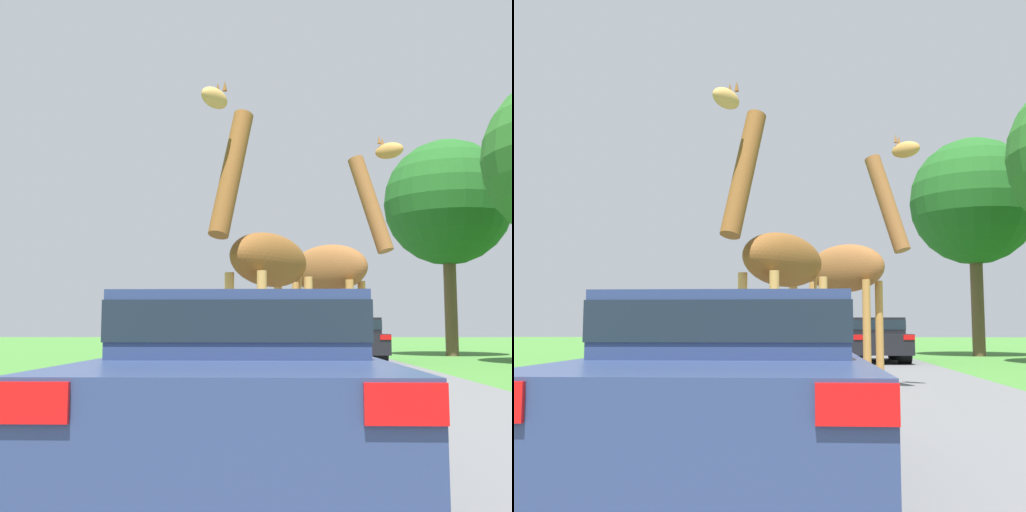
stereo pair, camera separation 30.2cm
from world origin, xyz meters
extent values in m
cube|color=#5B5B5E|center=(0.00, 30.00, 0.00)|extent=(8.40, 120.00, 0.00)
cylinder|color=tan|center=(-0.13, 10.60, 0.99)|extent=(0.15, 0.15, 1.98)
cylinder|color=#2D2319|center=(-0.13, 10.60, 0.04)|extent=(0.19, 0.19, 0.09)
cylinder|color=tan|center=(-0.65, 10.92, 0.99)|extent=(0.15, 0.15, 1.98)
cylinder|color=#2D2319|center=(-0.65, 10.92, 0.04)|extent=(0.19, 0.19, 0.09)
cylinder|color=tan|center=(0.64, 11.83, 0.99)|extent=(0.15, 0.15, 1.98)
cylinder|color=#2D2319|center=(0.64, 11.83, 0.04)|extent=(0.19, 0.19, 0.09)
cylinder|color=tan|center=(0.12, 12.15, 0.99)|extent=(0.15, 0.15, 1.98)
cylinder|color=#2D2319|center=(0.12, 12.15, 0.04)|extent=(0.19, 0.19, 0.09)
ellipsoid|color=brown|center=(-0.01, 11.38, 2.22)|extent=(1.70, 2.13, 0.88)
cylinder|color=brown|center=(-0.59, 10.44, 3.46)|extent=(0.76, 0.97, 2.10)
ellipsoid|color=tan|center=(-0.82, 10.07, 4.51)|extent=(0.50, 0.60, 0.30)
cylinder|color=tan|center=(0.51, 12.21, 1.68)|extent=(0.05, 0.05, 1.09)
cone|color=brown|center=(-0.67, 10.18, 4.74)|extent=(0.07, 0.07, 0.16)
cone|color=brown|center=(-0.78, 10.25, 4.74)|extent=(0.07, 0.07, 0.16)
cylinder|color=#B77F3D|center=(1.73, 13.24, 1.00)|extent=(0.15, 0.15, 2.01)
cylinder|color=#2D2319|center=(1.73, 13.24, 0.04)|extent=(0.19, 0.19, 0.09)
cylinder|color=#B77F3D|center=(1.46, 12.85, 1.00)|extent=(0.15, 0.15, 2.01)
cylinder|color=#2D2319|center=(1.46, 12.85, 0.04)|extent=(0.19, 0.19, 0.09)
cylinder|color=#B77F3D|center=(0.75, 13.92, 1.00)|extent=(0.15, 0.15, 2.01)
cylinder|color=#2D2319|center=(0.75, 13.92, 0.04)|extent=(0.19, 0.19, 0.09)
cylinder|color=#B77F3D|center=(0.48, 13.53, 1.00)|extent=(0.15, 0.15, 2.01)
cylinder|color=#2D2319|center=(0.48, 13.53, 0.04)|extent=(0.19, 0.19, 0.09)
ellipsoid|color=brown|center=(1.10, 13.38, 2.26)|extent=(1.72, 1.44, 0.93)
cylinder|color=brown|center=(1.87, 12.85, 3.44)|extent=(0.90, 0.76, 1.92)
ellipsoid|color=#B77F3D|center=(2.21, 12.61, 4.39)|extent=(0.60, 0.52, 0.30)
cylinder|color=#B77F3D|center=(0.44, 13.85, 1.71)|extent=(0.05, 0.05, 1.10)
cone|color=brown|center=(2.11, 12.76, 4.62)|extent=(0.07, 0.07, 0.16)
cone|color=brown|center=(2.03, 12.65, 4.62)|extent=(0.07, 0.07, 0.16)
cube|color=navy|center=(-0.14, 5.64, 0.60)|extent=(1.72, 4.60, 0.65)
cube|color=navy|center=(-0.14, 5.64, 1.13)|extent=(1.55, 2.07, 0.41)
cube|color=#19232D|center=(-0.14, 5.64, 1.15)|extent=(1.56, 2.09, 0.25)
cube|color=red|center=(0.56, 3.33, 0.83)|extent=(0.31, 0.03, 0.16)
cylinder|color=black|center=(-0.83, 7.02, 0.33)|extent=(0.34, 0.65, 0.65)
cylinder|color=black|center=(0.54, 7.02, 0.33)|extent=(0.34, 0.65, 0.65)
cylinder|color=black|center=(-0.83, 4.26, 0.33)|extent=(0.34, 0.65, 0.65)
cylinder|color=black|center=(0.54, 4.26, 0.33)|extent=(0.34, 0.65, 0.65)
cube|color=gray|center=(-3.28, 29.97, 0.54)|extent=(1.89, 4.61, 0.51)
cube|color=gray|center=(-3.28, 29.97, 1.09)|extent=(1.70, 2.07, 0.58)
cube|color=#19232D|center=(-3.28, 29.97, 1.12)|extent=(1.72, 2.10, 0.35)
cube|color=red|center=(-4.05, 27.65, 0.72)|extent=(0.34, 0.03, 0.12)
cube|color=red|center=(-2.50, 27.65, 0.72)|extent=(0.34, 0.03, 0.12)
cylinder|color=black|center=(-4.03, 31.35, 0.33)|extent=(0.38, 0.67, 0.67)
cylinder|color=black|center=(-2.52, 31.35, 0.33)|extent=(0.38, 0.67, 0.67)
cylinder|color=black|center=(-4.03, 28.59, 0.33)|extent=(0.38, 0.67, 0.67)
cylinder|color=black|center=(-2.52, 28.59, 0.33)|extent=(0.38, 0.67, 0.67)
cube|color=#144C28|center=(-1.46, 19.00, 0.60)|extent=(1.94, 4.64, 0.69)
cube|color=#144C28|center=(-1.46, 19.00, 1.19)|extent=(1.75, 2.09, 0.47)
cube|color=#19232D|center=(-1.46, 19.00, 1.21)|extent=(1.77, 2.11, 0.28)
cube|color=red|center=(-2.26, 16.67, 0.85)|extent=(0.35, 0.03, 0.17)
cube|color=red|center=(-0.67, 16.67, 0.85)|extent=(0.35, 0.03, 0.17)
cylinder|color=black|center=(-2.24, 20.40, 0.30)|extent=(0.39, 0.61, 0.61)
cylinder|color=black|center=(-0.69, 20.40, 0.30)|extent=(0.39, 0.61, 0.61)
cylinder|color=black|center=(-2.24, 17.61, 0.30)|extent=(0.39, 0.61, 0.61)
cylinder|color=black|center=(-0.69, 17.61, 0.30)|extent=(0.39, 0.61, 0.61)
cube|color=black|center=(2.63, 22.63, 0.60)|extent=(1.89, 4.16, 0.64)
cube|color=black|center=(2.63, 22.63, 1.19)|extent=(1.70, 1.87, 0.52)
cube|color=#19232D|center=(2.63, 22.63, 1.21)|extent=(1.72, 1.89, 0.31)
cube|color=red|center=(1.85, 20.54, 0.83)|extent=(0.34, 0.03, 0.15)
cube|color=red|center=(3.41, 20.54, 0.83)|extent=(0.34, 0.03, 0.15)
cylinder|color=black|center=(1.87, 23.88, 0.33)|extent=(0.38, 0.66, 0.66)
cylinder|color=black|center=(3.39, 23.88, 0.33)|extent=(0.38, 0.66, 0.66)
cylinder|color=black|center=(1.87, 21.38, 0.33)|extent=(0.38, 0.66, 0.66)
cylinder|color=black|center=(3.39, 21.38, 0.33)|extent=(0.38, 0.66, 0.66)
cylinder|color=brown|center=(7.14, 27.01, 2.73)|extent=(0.50, 0.50, 5.47)
sphere|color=#1E561E|center=(7.14, 27.01, 6.24)|extent=(5.15, 5.15, 5.15)
camera|label=1|loc=(0.08, 0.91, 1.11)|focal=45.00mm
camera|label=2|loc=(0.38, 0.92, 1.11)|focal=45.00mm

